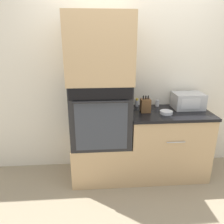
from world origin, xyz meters
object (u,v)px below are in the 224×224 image
Objects in this scene: knife_block at (145,105)px; bowl at (166,112)px; microwave at (188,101)px; condiment_jar_mid at (157,103)px; wall_oven at (101,113)px; condiment_jar_near at (137,102)px.

knife_block is 1.36× the size of bowl.
condiment_jar_mid is (-0.37, 0.11, -0.06)m from microwave.
bowl is at bearing -149.96° from microwave.
microwave is (1.14, 0.12, 0.10)m from wall_oven.
condiment_jar_near is (0.50, 0.25, 0.05)m from wall_oven.
wall_oven is 4.97× the size of bowl.
bowl is at bearing -47.49° from condiment_jar_near.
condiment_jar_mid is at bearing -3.86° from condiment_jar_near.
wall_oven is at bearing -153.07° from condiment_jar_near.
condiment_jar_near is (-0.65, 0.13, -0.05)m from microwave.
microwave is 2.49× the size of bowl.
condiment_jar_mid is at bearing 16.80° from wall_oven.
knife_block is at bearing 1.31° from wall_oven.
microwave is 0.39m from condiment_jar_mid.
knife_block reaches higher than condiment_jar_near.
wall_oven is 0.56m from knife_block.
wall_oven reaches higher than condiment_jar_mid.
knife_block is (-0.59, -0.11, -0.02)m from microwave.
condiment_jar_mid is (-0.03, 0.31, 0.02)m from bowl.
microwave is 0.41m from bowl.
microwave is at bearing 6.03° from wall_oven.
wall_oven is at bearing -163.20° from condiment_jar_mid.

